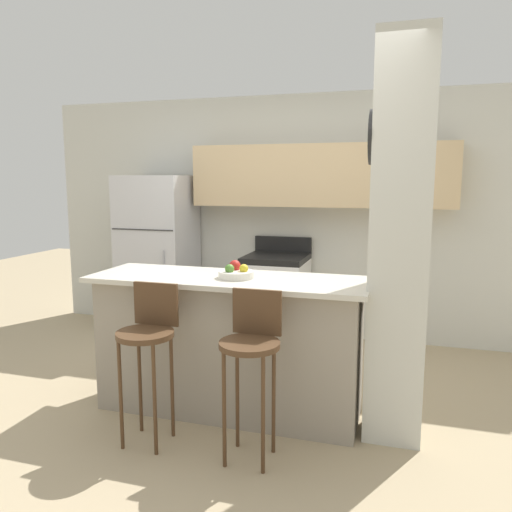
{
  "coord_description": "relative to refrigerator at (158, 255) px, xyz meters",
  "views": [
    {
      "loc": [
        1.19,
        -3.25,
        1.67
      ],
      "look_at": [
        0.0,
        0.68,
        1.04
      ],
      "focal_mm": 35.0,
      "sensor_mm": 36.0,
      "label": 1
    }
  ],
  "objects": [
    {
      "name": "trash_bin",
      "position": [
        0.59,
        -0.23,
        -0.67
      ],
      "size": [
        0.28,
        0.28,
        0.38
      ],
      "color": "black",
      "rests_on": "ground_plane"
    },
    {
      "name": "refrigerator",
      "position": [
        0.0,
        0.0,
        0.0
      ],
      "size": [
        0.73,
        0.67,
        1.72
      ],
      "color": "silver",
      "rests_on": "ground_plane"
    },
    {
      "name": "wall_back",
      "position": [
        1.52,
        0.31,
        0.59
      ],
      "size": [
        5.6,
        0.38,
        2.55
      ],
      "color": "silver",
      "rests_on": "ground_plane"
    },
    {
      "name": "counter_bar",
      "position": [
        1.39,
        -1.6,
        -0.36
      ],
      "size": [
        1.98,
        0.66,
        0.99
      ],
      "color": "gray",
      "rests_on": "ground_plane"
    },
    {
      "name": "stove_range",
      "position": [
        1.33,
        0.02,
        -0.4
      ],
      "size": [
        0.61,
        0.64,
        1.07
      ],
      "color": "white",
      "rests_on": "ground_plane"
    },
    {
      "name": "pillar_right",
      "position": [
        2.54,
        -1.63,
        0.42
      ],
      "size": [
        0.38,
        0.34,
        2.55
      ],
      "color": "silver",
      "rests_on": "ground_plane"
    },
    {
      "name": "fruit_bowl",
      "position": [
        1.46,
        -1.61,
        0.17
      ],
      "size": [
        0.25,
        0.25,
        0.12
      ],
      "color": "silver",
      "rests_on": "counter_bar"
    },
    {
      "name": "bar_stool_left",
      "position": [
        1.05,
        -2.14,
        -0.17
      ],
      "size": [
        0.36,
        0.36,
        1.02
      ],
      "color": "#4C331E",
      "rests_on": "ground_plane"
    },
    {
      "name": "bar_stool_right",
      "position": [
        1.74,
        -2.14,
        -0.17
      ],
      "size": [
        0.36,
        0.36,
        1.02
      ],
      "color": "#4C331E",
      "rests_on": "ground_plane"
    },
    {
      "name": "ground_plane",
      "position": [
        1.39,
        -1.6,
        -0.86
      ],
      "size": [
        14.0,
        14.0,
        0.0
      ],
      "primitive_type": "plane",
      "color": "tan"
    }
  ]
}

